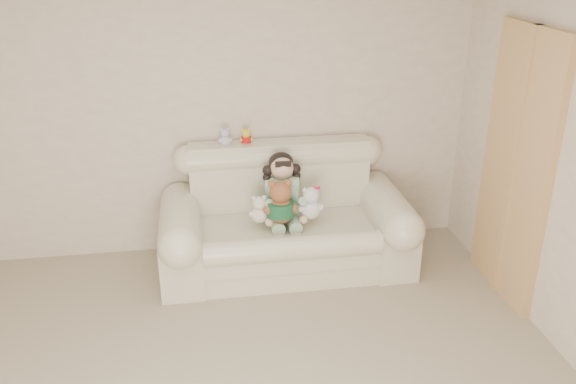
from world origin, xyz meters
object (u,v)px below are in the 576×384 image
(seated_child, at_px, (282,187))
(white_cat, at_px, (311,199))
(cream_teddy, at_px, (259,207))
(sofa, at_px, (286,213))
(brown_teddy, at_px, (280,198))

(seated_child, height_order, white_cat, seated_child)
(white_cat, distance_m, cream_teddy, 0.43)
(sofa, distance_m, brown_teddy, 0.26)
(sofa, xyz_separation_m, seated_child, (-0.02, 0.08, 0.21))
(sofa, height_order, brown_teddy, sofa)
(seated_child, xyz_separation_m, white_cat, (0.21, -0.18, -0.05))
(brown_teddy, xyz_separation_m, white_cat, (0.26, 0.04, -0.05))
(brown_teddy, bearing_deg, sofa, 88.26)
(seated_child, bearing_deg, brown_teddy, -93.94)
(sofa, xyz_separation_m, brown_teddy, (-0.07, -0.14, 0.20))
(sofa, height_order, white_cat, sofa)
(seated_child, height_order, brown_teddy, seated_child)
(white_cat, xyz_separation_m, cream_teddy, (-0.42, -0.01, -0.03))
(sofa, distance_m, white_cat, 0.26)
(seated_child, relative_size, cream_teddy, 2.16)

